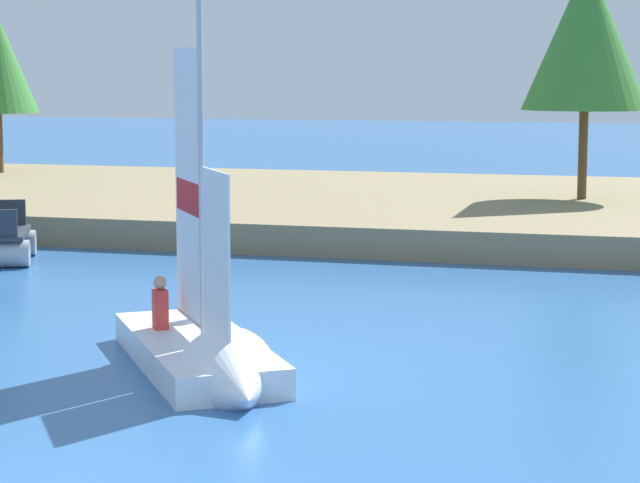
% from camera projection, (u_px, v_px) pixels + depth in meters
% --- Properties ---
extents(shore_bank, '(80.00, 15.96, 0.74)m').
position_uv_depth(shore_bank, '(465.00, 209.00, 35.53)').
color(shore_bank, '#897A56').
rests_on(shore_bank, ground).
extents(shoreline_tree_midright, '(3.50, 3.50, 6.61)m').
position_uv_depth(shoreline_tree_midright, '(586.00, 35.00, 34.05)').
color(shoreline_tree_midright, brown).
rests_on(shoreline_tree_midright, shore_bank).
extents(sailboat, '(4.13, 5.04, 5.77)m').
position_uv_depth(sailboat, '(211.00, 357.00, 17.06)').
color(sailboat, white).
rests_on(sailboat, ground).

